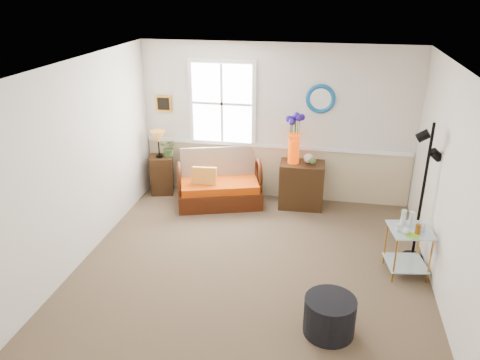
% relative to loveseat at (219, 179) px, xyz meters
% --- Properties ---
extents(floor, '(4.50, 5.00, 0.01)m').
position_rel_loveseat_xyz_m(floor, '(0.85, -2.00, -0.45)').
color(floor, brown).
rests_on(floor, ground).
extents(ceiling, '(4.50, 5.00, 0.01)m').
position_rel_loveseat_xyz_m(ceiling, '(0.85, -2.00, 2.15)').
color(ceiling, white).
rests_on(ceiling, walls).
extents(walls, '(4.51, 5.01, 2.60)m').
position_rel_loveseat_xyz_m(walls, '(0.85, -2.00, 0.85)').
color(walls, silver).
rests_on(walls, floor).
extents(wainscot, '(4.46, 0.02, 0.90)m').
position_rel_loveseat_xyz_m(wainscot, '(0.85, 0.48, 0.00)').
color(wainscot, '#C8B489').
rests_on(wainscot, walls).
extents(chair_rail, '(4.46, 0.04, 0.06)m').
position_rel_loveseat_xyz_m(chair_rail, '(0.85, 0.47, 0.47)').
color(chair_rail, white).
rests_on(chair_rail, walls).
extents(window, '(1.14, 0.06, 1.44)m').
position_rel_loveseat_xyz_m(window, '(-0.05, 0.47, 1.15)').
color(window, white).
rests_on(window, walls).
extents(picture, '(0.28, 0.03, 0.28)m').
position_rel_loveseat_xyz_m(picture, '(-1.07, 0.48, 1.10)').
color(picture, '#B57820').
rests_on(picture, walls).
extents(mirror, '(0.47, 0.07, 0.47)m').
position_rel_loveseat_xyz_m(mirror, '(1.55, 0.48, 1.30)').
color(mirror, '#1767A2').
rests_on(mirror, walls).
extents(loveseat, '(1.53, 1.15, 0.89)m').
position_rel_loveseat_xyz_m(loveseat, '(0.00, 0.00, 0.00)').
color(loveseat, '#481805').
rests_on(loveseat, floor).
extents(throw_pillow, '(0.40, 0.13, 0.40)m').
position_rel_loveseat_xyz_m(throw_pillow, '(-0.21, -0.15, 0.04)').
color(throw_pillow, orange).
rests_on(throw_pillow, loveseat).
extents(lamp_stand, '(0.47, 0.47, 0.67)m').
position_rel_loveseat_xyz_m(lamp_stand, '(-1.10, 0.26, -0.11)').
color(lamp_stand, black).
rests_on(lamp_stand, floor).
extents(table_lamp, '(0.35, 0.35, 0.47)m').
position_rel_loveseat_xyz_m(table_lamp, '(-1.11, 0.22, 0.46)').
color(table_lamp, '#BB7529').
rests_on(table_lamp, lamp_stand).
extents(potted_plant, '(0.30, 0.33, 0.25)m').
position_rel_loveseat_xyz_m(potted_plant, '(-0.95, 0.29, 0.35)').
color(potted_plant, '#42602D').
rests_on(potted_plant, lamp_stand).
extents(cabinet, '(0.73, 0.48, 0.76)m').
position_rel_loveseat_xyz_m(cabinet, '(1.34, 0.16, -0.06)').
color(cabinet, black).
rests_on(cabinet, floor).
extents(flower_vase, '(0.25, 0.25, 0.80)m').
position_rel_loveseat_xyz_m(flower_vase, '(1.19, 0.17, 0.72)').
color(flower_vase, '#D53700').
rests_on(flower_vase, cabinet).
extents(side_table, '(0.57, 0.57, 0.63)m').
position_rel_loveseat_xyz_m(side_table, '(2.80, -1.54, -0.13)').
color(side_table, '#BF852A').
rests_on(side_table, floor).
extents(tabletop_items, '(0.44, 0.44, 0.22)m').
position_rel_loveseat_xyz_m(tabletop_items, '(2.79, -1.57, 0.30)').
color(tabletop_items, silver).
rests_on(tabletop_items, side_table).
extents(floor_lamp, '(0.31, 0.31, 1.90)m').
position_rel_loveseat_xyz_m(floor_lamp, '(2.95, -1.14, 0.50)').
color(floor_lamp, black).
rests_on(floor_lamp, floor).
extents(ottoman, '(0.67, 0.67, 0.42)m').
position_rel_loveseat_xyz_m(ottoman, '(1.87, -2.85, -0.24)').
color(ottoman, black).
rests_on(ottoman, floor).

